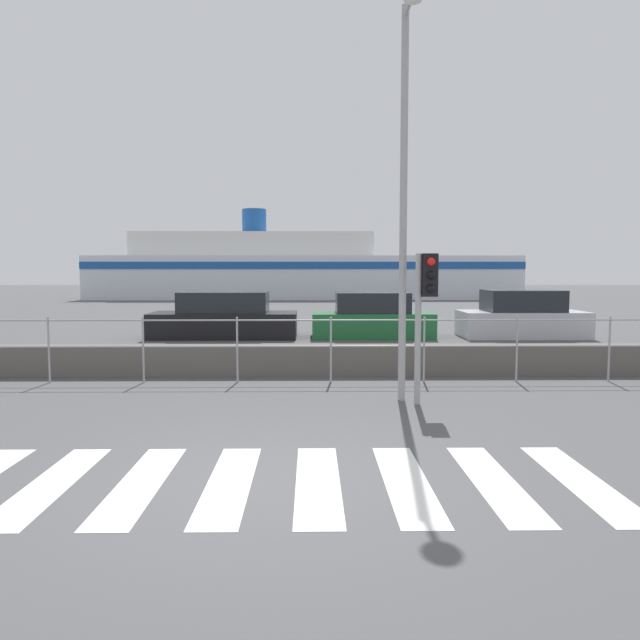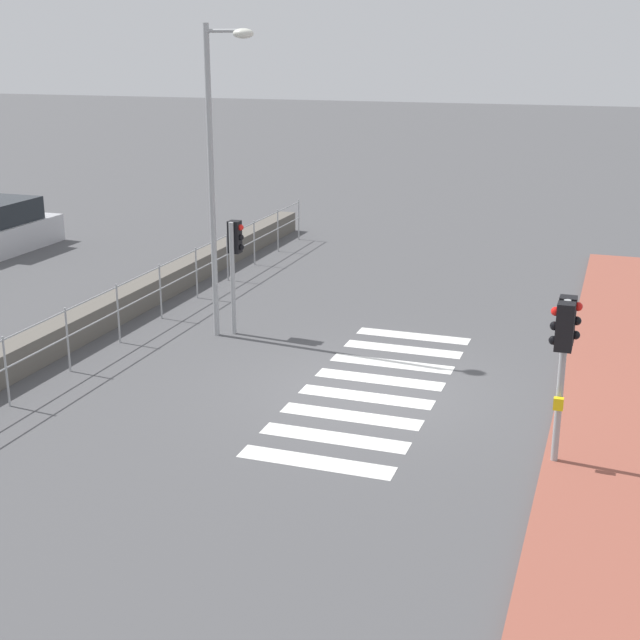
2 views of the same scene
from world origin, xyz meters
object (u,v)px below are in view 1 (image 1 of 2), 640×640
parked_car_green (372,318)px  parked_car_black (224,318)px  parked_car_silver (522,317)px  traffic_light_far (425,294)px  ferry_boat (294,271)px  streetlamp (406,160)px

parked_car_green → parked_car_black: bearing=-180.0°
parked_car_black → parked_car_silver: bearing=0.0°
traffic_light_far → parked_car_green: bearing=89.2°
parked_car_black → traffic_light_far: bearing=-65.2°
ferry_boat → parked_car_green: size_ratio=8.13×
parked_car_silver → ferry_boat: bearing=106.4°
ferry_boat → parked_car_silver: size_ratio=7.94×
ferry_boat → parked_car_silver: (8.03, -27.37, -1.43)m
ferry_boat → parked_car_green: 27.60m
parked_car_silver → traffic_light_far: bearing=-116.5°
traffic_light_far → streetlamp: 2.15m
parked_car_black → parked_car_silver: (9.52, 0.00, 0.02)m
parked_car_green → traffic_light_far: bearing=-90.8°
streetlamp → parked_car_black: 11.16m
parked_car_silver → streetlamp: bearing=-118.3°
ferry_boat → parked_car_black: size_ratio=6.76×
parked_car_green → parked_car_silver: bearing=-0.0°
ferry_boat → parked_car_black: 27.45m
streetlamp → ferry_boat: size_ratio=0.20×
streetlamp → ferry_boat: 37.30m
ferry_boat → streetlamp: bearing=-85.7°
traffic_light_far → parked_car_green: size_ratio=0.63×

